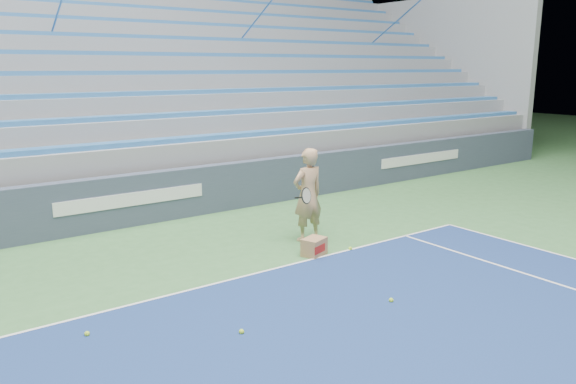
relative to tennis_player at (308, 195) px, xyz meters
name	(u,v)px	position (x,y,z in m)	size (l,w,h in m)	color
sponsor_barrier	(131,200)	(-2.38, 3.05, -0.36)	(30.00, 0.32, 1.10)	#384356
bleachers	(53,101)	(-2.38, 8.76, 1.45)	(31.00, 9.15, 7.30)	gray
tennis_player	(308,195)	(0.00, 0.00, 0.00)	(0.94, 0.84, 1.81)	tan
ball_box	(314,247)	(-0.45, -0.77, -0.75)	(0.51, 0.45, 0.32)	#9C724B
tennis_ball_0	(391,300)	(-0.85, -3.04, -0.87)	(0.07, 0.07, 0.07)	#B5E72F
tennis_ball_1	(350,248)	(0.26, -0.95, -0.87)	(0.07, 0.07, 0.07)	#B5E72F
tennis_ball_2	(87,334)	(-4.70, -1.53, -0.87)	(0.07, 0.07, 0.07)	#B5E72F
tennis_ball_3	(242,332)	(-3.10, -2.62, -0.87)	(0.07, 0.07, 0.07)	#B5E72F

